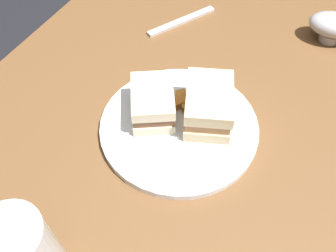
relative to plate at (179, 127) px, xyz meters
The scene contains 10 objects.
dining_table 0.39m from the plate, 23.80° to the right, with size 1.24×0.79×0.77m, color brown.
plate is the anchor object (origin of this frame).
sandwich_half_left 0.07m from the plate, 133.69° to the left, with size 0.14×0.12×0.07m.
sandwich_half_right 0.06m from the plate, 91.02° to the right, with size 0.12×0.11×0.06m.
potato_wedge_front 0.09m from the plate, 111.80° to the right, with size 0.04×0.02×0.02m, color #B77F33.
potato_wedge_middle 0.05m from the plate, 118.19° to the right, with size 0.05×0.02×0.02m, color gold.
potato_wedge_back 0.05m from the plate, 163.45° to the right, with size 0.05×0.02×0.01m, color #B77F33.
potato_wedge_left_edge 0.04m from the plate, 146.33° to the right, with size 0.04×0.02×0.02m, color #AD702D.
gravy_boat 0.42m from the plate, 153.01° to the left, with size 0.09×0.13×0.06m.
fork 0.31m from the plate, 155.44° to the right, with size 0.18×0.02×0.01m, color silver.
Camera 1 is at (0.31, 0.18, 1.29)m, focal length 38.57 mm.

